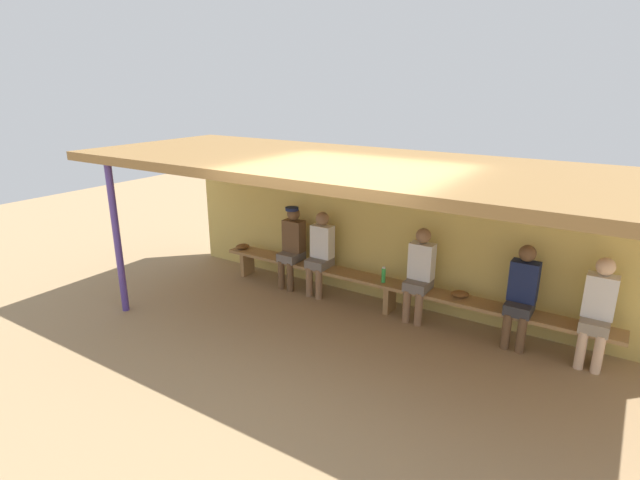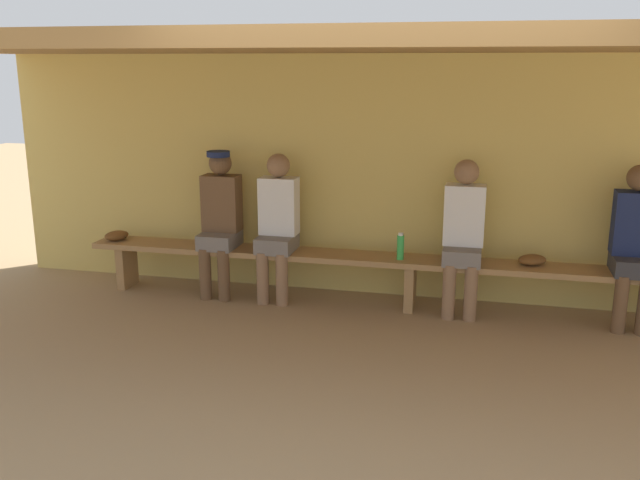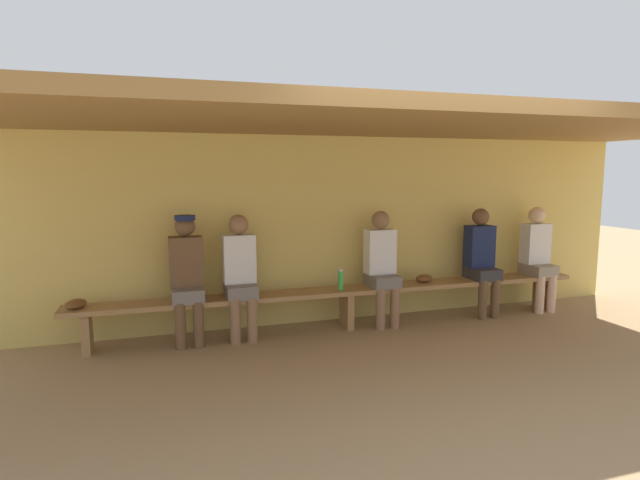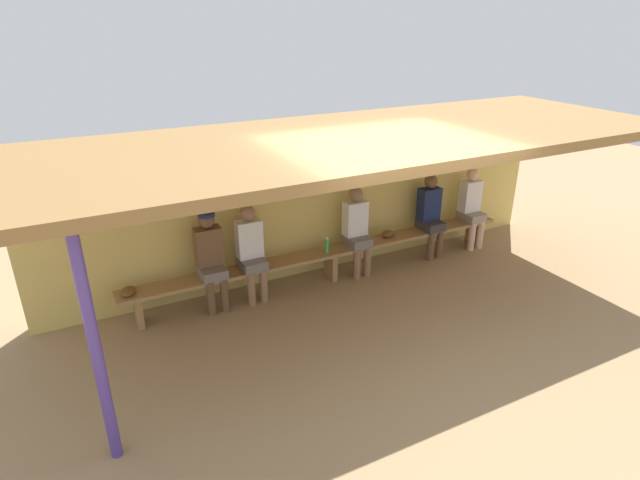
# 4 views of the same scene
# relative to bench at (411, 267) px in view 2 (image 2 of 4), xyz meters

# --- Properties ---
(ground_plane) EXTENTS (24.00, 24.00, 0.00)m
(ground_plane) POSITION_rel_bench_xyz_m (0.00, -1.55, -0.39)
(ground_plane) COLOR #9E7F59
(back_wall) EXTENTS (8.00, 0.20, 2.20)m
(back_wall) POSITION_rel_bench_xyz_m (0.00, 0.45, 0.71)
(back_wall) COLOR #D8BC60
(back_wall) RESTS_ON ground
(dugout_roof) EXTENTS (8.00, 2.80, 0.12)m
(dugout_roof) POSITION_rel_bench_xyz_m (0.00, -0.85, 1.87)
(dugout_roof) COLOR olive
(dugout_roof) RESTS_ON back_wall
(bench) EXTENTS (6.00, 0.36, 0.46)m
(bench) POSITION_rel_bench_xyz_m (0.00, 0.00, 0.00)
(bench) COLOR #9E7547
(bench) RESTS_ON ground
(player_shirtless_tan) EXTENTS (0.34, 0.42, 1.34)m
(player_shirtless_tan) POSITION_rel_bench_xyz_m (-1.22, 0.00, 0.34)
(player_shirtless_tan) COLOR slate
(player_shirtless_tan) RESTS_ON ground
(player_with_sunglasses) EXTENTS (0.34, 0.42, 1.34)m
(player_with_sunglasses) POSITION_rel_bench_xyz_m (0.43, 0.00, 0.34)
(player_with_sunglasses) COLOR slate
(player_with_sunglasses) RESTS_ON ground
(player_middle) EXTENTS (0.34, 0.42, 1.34)m
(player_middle) POSITION_rel_bench_xyz_m (1.79, 0.00, 0.34)
(player_middle) COLOR #333338
(player_middle) RESTS_ON ground
(player_rightmost) EXTENTS (0.34, 0.42, 1.34)m
(player_rightmost) POSITION_rel_bench_xyz_m (-1.77, 0.00, 0.36)
(player_rightmost) COLOR slate
(player_rightmost) RESTS_ON ground
(water_bottle_orange) EXTENTS (0.06, 0.06, 0.24)m
(water_bottle_orange) POSITION_rel_bench_xyz_m (-0.09, -0.05, 0.19)
(water_bottle_orange) COLOR green
(water_bottle_orange) RESTS_ON bench
(baseball_glove_tan) EXTENTS (0.27, 0.29, 0.09)m
(baseball_glove_tan) POSITION_rel_bench_xyz_m (-2.83, -0.01, 0.12)
(baseball_glove_tan) COLOR brown
(baseball_glove_tan) RESTS_ON bench
(baseball_glove_worn) EXTENTS (0.29, 0.25, 0.09)m
(baseball_glove_worn) POSITION_rel_bench_xyz_m (1.01, 0.04, 0.12)
(baseball_glove_worn) COLOR brown
(baseball_glove_worn) RESTS_ON bench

